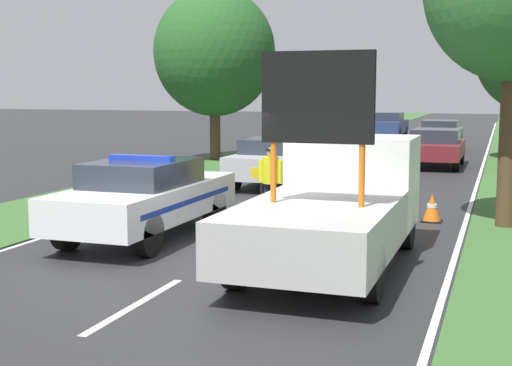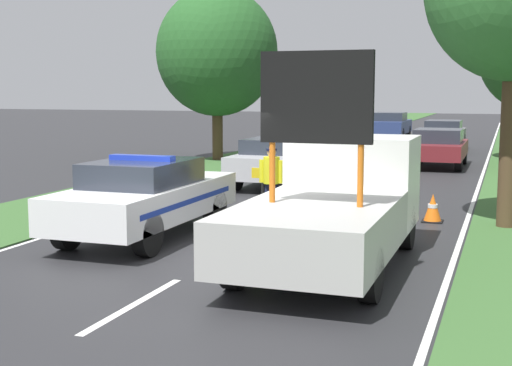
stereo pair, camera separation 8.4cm
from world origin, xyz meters
name	(u,v)px [view 1 (the left image)]	position (x,y,z in m)	size (l,w,h in m)	color
ground_plane	(215,259)	(0.00, 0.00, 0.00)	(160.00, 160.00, 0.00)	#28282B
lane_markings	(390,157)	(0.00, 19.48, 0.00)	(7.73, 71.47, 0.01)	silver
grass_verge_left	(269,152)	(-5.59, 20.00, 0.01)	(3.36, 120.00, 0.03)	#38602D
police_car	(146,196)	(-1.96, 1.24, 0.80)	(1.86, 4.84, 1.60)	white
work_truck	(336,203)	(1.96, 0.45, 0.99)	(2.19, 5.44, 3.39)	white
road_barrier	(305,178)	(0.26, 4.75, 0.84)	(2.61, 0.08, 1.03)	black
police_officer	(271,177)	(-0.30, 3.95, 0.94)	(0.57, 0.36, 1.58)	#191E38
pedestrian_civilian	(324,177)	(0.83, 4.23, 0.94)	(0.57, 0.36, 1.59)	#191E38
traffic_cone_near_police	(345,211)	(1.48, 3.45, 0.36)	(0.52, 0.52, 0.72)	black
traffic_cone_centre_front	(432,208)	(3.11, 4.74, 0.30)	(0.44, 0.44, 0.61)	black
queued_car_sedan_silver	(275,160)	(-1.87, 9.23, 0.76)	(1.87, 4.26, 1.42)	#B2B2B7
queued_car_wagon_maroon	(436,147)	(2.15, 16.27, 0.75)	(1.89, 4.31, 1.41)	maroon
queued_car_suv_grey	(441,135)	(1.73, 23.32, 0.78)	(1.76, 4.42, 1.45)	slate
queued_car_hatch_blue	(387,125)	(-1.92, 30.70, 0.83)	(1.93, 4.47, 1.57)	navy
roadside_tree_mid_right	(214,52)	(-6.57, 15.90, 4.33)	(4.87, 4.87, 6.90)	#4C3823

